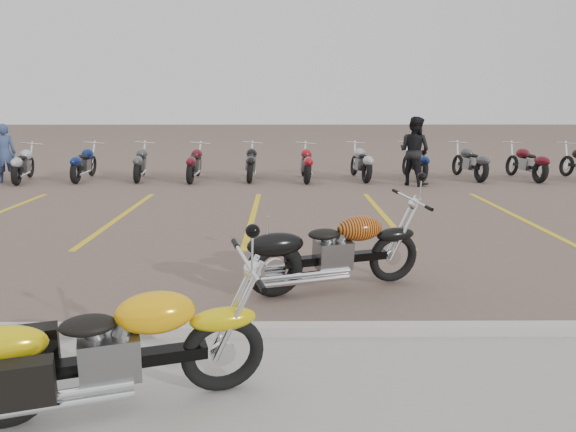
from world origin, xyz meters
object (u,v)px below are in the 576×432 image
(person_a, at_px, (4,153))
(person_b, at_px, (414,151))
(yellow_cruiser, at_px, (108,352))
(flame_cruiser, at_px, (331,254))

(person_a, xyz_separation_m, person_b, (11.70, -0.66, 0.11))
(person_a, relative_size, person_b, 0.89)
(person_a, bearing_deg, yellow_cruiser, 90.85)
(flame_cruiser, relative_size, person_b, 1.16)
(flame_cruiser, height_order, person_b, person_b)
(yellow_cruiser, distance_m, person_a, 14.08)
(flame_cruiser, bearing_deg, person_b, 52.72)
(yellow_cruiser, distance_m, flame_cruiser, 3.35)
(flame_cruiser, relative_size, person_a, 1.31)
(yellow_cruiser, height_order, person_b, person_b)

